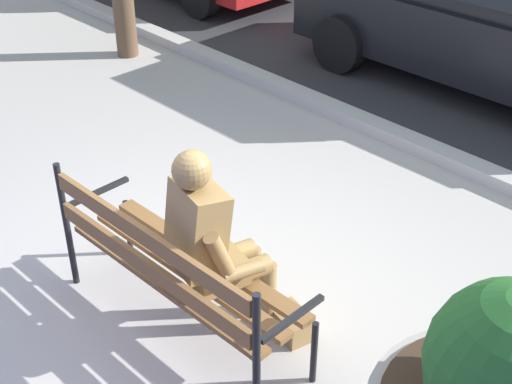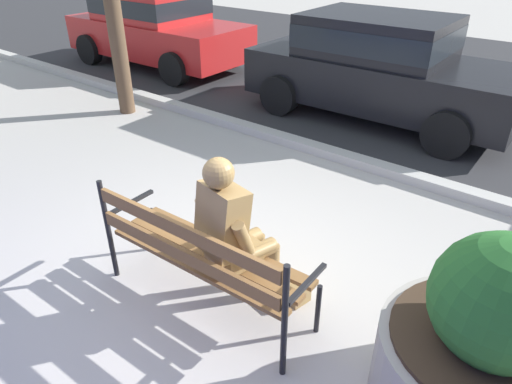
{
  "view_description": "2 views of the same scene",
  "coord_description": "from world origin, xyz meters",
  "px_view_note": "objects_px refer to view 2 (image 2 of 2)",
  "views": [
    {
      "loc": [
        2.89,
        -2.1,
        3.19
      ],
      "look_at": [
        0.13,
        0.53,
        0.75
      ],
      "focal_mm": 49.78,
      "sensor_mm": 36.0,
      "label": 1
    },
    {
      "loc": [
        2.18,
        -2.1,
        2.69
      ],
      "look_at": [
        0.13,
        0.53,
        0.75
      ],
      "focal_mm": 32.17,
      "sensor_mm": 36.0,
      "label": 2
    }
  ],
  "objects_px": {
    "bronze_statue_seated": "(240,238)",
    "park_bench": "(199,253)",
    "concrete_planter": "(483,352)",
    "parked_car_black": "(380,64)",
    "parked_car_red": "(155,26)"
  },
  "relations": [
    {
      "from": "park_bench",
      "to": "concrete_planter",
      "type": "height_order",
      "value": "concrete_planter"
    },
    {
      "from": "park_bench",
      "to": "parked_car_black",
      "type": "xyz_separation_m",
      "value": [
        -0.81,
        4.85,
        0.3
      ]
    },
    {
      "from": "park_bench",
      "to": "parked_car_black",
      "type": "height_order",
      "value": "parked_car_black"
    },
    {
      "from": "park_bench",
      "to": "bronze_statue_seated",
      "type": "relative_size",
      "value": 1.33
    },
    {
      "from": "parked_car_black",
      "to": "parked_car_red",
      "type": "bearing_deg",
      "value": 180.0
    },
    {
      "from": "concrete_planter",
      "to": "bronze_statue_seated",
      "type": "bearing_deg",
      "value": -174.67
    },
    {
      "from": "park_bench",
      "to": "concrete_planter",
      "type": "xyz_separation_m",
      "value": [
        1.96,
        0.37,
        -0.03
      ]
    },
    {
      "from": "bronze_statue_seated",
      "to": "parked_car_red",
      "type": "height_order",
      "value": "parked_car_red"
    },
    {
      "from": "concrete_planter",
      "to": "parked_car_red",
      "type": "height_order",
      "value": "parked_car_red"
    },
    {
      "from": "parked_car_red",
      "to": "parked_car_black",
      "type": "height_order",
      "value": "same"
    },
    {
      "from": "park_bench",
      "to": "parked_car_red",
      "type": "relative_size",
      "value": 0.44
    },
    {
      "from": "bronze_statue_seated",
      "to": "park_bench",
      "type": "bearing_deg",
      "value": -138.03
    },
    {
      "from": "bronze_statue_seated",
      "to": "parked_car_black",
      "type": "height_order",
      "value": "parked_car_black"
    },
    {
      "from": "concrete_planter",
      "to": "parked_car_black",
      "type": "distance_m",
      "value": 5.28
    },
    {
      "from": "parked_car_black",
      "to": "bronze_statue_seated",
      "type": "bearing_deg",
      "value": -77.38
    }
  ]
}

